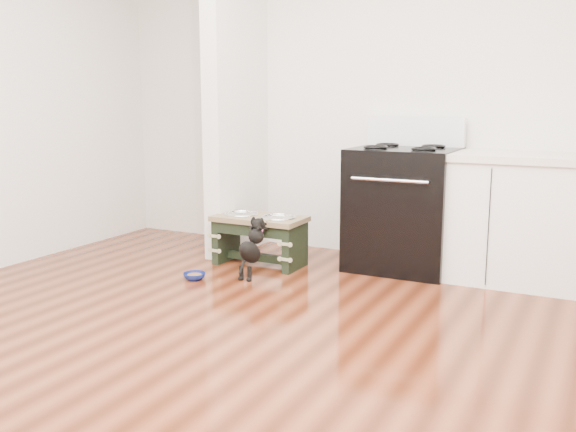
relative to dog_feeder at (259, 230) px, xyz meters
The scene contains 8 objects.
ground 1.93m from the dog_feeder, 66.26° to the right, with size 5.00×5.00×0.00m, color #40190B.
room_shell 2.33m from the dog_feeder, 66.26° to the right, with size 5.00×5.00×5.00m.
partition_wall 1.20m from the dog_feeder, 138.94° to the left, with size 0.15×0.80×2.70m, color silver.
oven_range 1.12m from the dog_feeder, 22.14° to the left, with size 0.76×0.69×1.14m.
cabinet_run 2.05m from the dog_feeder, 12.21° to the left, with size 1.24×0.64×0.91m.
dog_feeder is the anchor object (origin of this frame).
puppy 0.35m from the dog_feeder, 68.85° to the right, with size 0.12×0.36×0.43m.
floor_bowl 0.66m from the dog_feeder, 110.18° to the right, with size 0.19×0.19×0.05m.
Camera 1 is at (1.64, -2.50, 1.29)m, focal length 40.00 mm.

